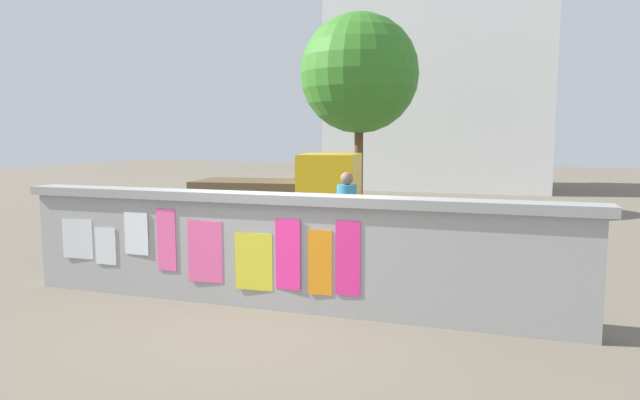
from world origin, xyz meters
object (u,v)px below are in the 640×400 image
(person_walking, at_px, (347,209))
(tree_roadside, at_px, (359,74))
(auto_rickshaw_truck, at_px, (286,197))
(bicycle_near, at_px, (418,225))
(motorcycle, at_px, (420,261))
(bicycle_far, at_px, (132,249))

(person_walking, bearing_deg, tree_roadside, 102.82)
(auto_rickshaw_truck, xyz_separation_m, person_walking, (2.01, -2.20, 0.09))
(bicycle_near, xyz_separation_m, tree_roadside, (-2.51, 4.72, 3.71))
(motorcycle, bearing_deg, bicycle_near, 98.80)
(person_walking, bearing_deg, auto_rickshaw_truck, 132.46)
(auto_rickshaw_truck, bearing_deg, bicycle_far, -108.43)
(bicycle_far, bearing_deg, bicycle_near, 44.29)
(bicycle_far, height_order, person_walking, person_walking)
(bicycle_far, bearing_deg, tree_roadside, 79.51)
(motorcycle, bearing_deg, person_walking, 137.07)
(auto_rickshaw_truck, bearing_deg, person_walking, -47.54)
(person_walking, bearing_deg, bicycle_far, -154.57)
(motorcycle, distance_m, bicycle_far, 4.73)
(motorcycle, bearing_deg, auto_rickshaw_truck, 134.32)
(motorcycle, distance_m, person_walking, 2.07)
(motorcycle, bearing_deg, tree_roadside, 109.93)
(motorcycle, height_order, person_walking, person_walking)
(auto_rickshaw_truck, distance_m, bicycle_far, 3.98)
(bicycle_far, xyz_separation_m, tree_roadside, (1.62, 8.75, 3.71))
(auto_rickshaw_truck, height_order, person_walking, auto_rickshaw_truck)
(bicycle_near, height_order, bicycle_far, same)
(auto_rickshaw_truck, distance_m, bicycle_near, 2.94)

